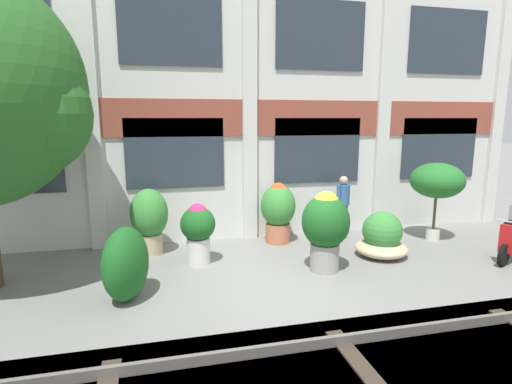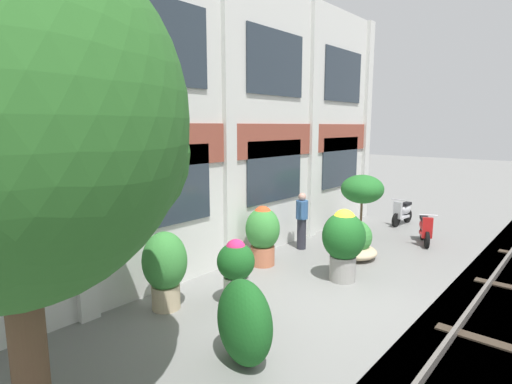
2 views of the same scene
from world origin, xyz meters
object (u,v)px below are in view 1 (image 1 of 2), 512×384
at_px(potted_plant_fluted_column, 198,229).
at_px(resident_by_doorway, 343,205).
at_px(potted_plant_low_pan, 437,182).
at_px(potted_plant_stone_basin, 278,209).
at_px(topiary_hedge, 126,264).
at_px(potted_plant_glazed_jar, 326,225).
at_px(potted_plant_ribbed_drum, 149,218).
at_px(potted_plant_wide_bowl, 382,238).

xyz_separation_m(potted_plant_fluted_column, resident_by_doorway, (3.85, 1.06, 0.10)).
distance_m(potted_plant_low_pan, potted_plant_fluted_column, 6.08).
height_order(potted_plant_stone_basin, potted_plant_fluted_column, potted_plant_stone_basin).
height_order(resident_by_doorway, topiary_hedge, resident_by_doorway).
relative_size(potted_plant_low_pan, potted_plant_fluted_column, 1.51).
bearing_deg(potted_plant_fluted_column, resident_by_doorway, 15.39).
xyz_separation_m(potted_plant_low_pan, resident_by_doorway, (-2.18, 0.77, -0.65)).
height_order(potted_plant_stone_basin, potted_plant_glazed_jar, potted_plant_glazed_jar).
bearing_deg(potted_plant_ribbed_drum, potted_plant_fluted_column, -41.32).
bearing_deg(potted_plant_low_pan, potted_plant_ribbed_drum, 175.09).
height_order(potted_plant_ribbed_drum, potted_plant_fluted_column, potted_plant_ribbed_drum).
distance_m(potted_plant_low_pan, resident_by_doorway, 2.40).
relative_size(potted_plant_fluted_column, potted_plant_glazed_jar, 0.80).
distance_m(potted_plant_stone_basin, topiary_hedge, 4.28).
height_order(potted_plant_ribbed_drum, potted_plant_low_pan, potted_plant_low_pan).
distance_m(potted_plant_wide_bowl, potted_plant_glazed_jar, 1.77).
distance_m(potted_plant_wide_bowl, potted_plant_stone_basin, 2.56).
relative_size(potted_plant_low_pan, potted_plant_stone_basin, 1.31).
relative_size(potted_plant_ribbed_drum, potted_plant_low_pan, 0.76).
xyz_separation_m(potted_plant_wide_bowl, resident_by_doorway, (-0.24, 1.54, 0.45)).
bearing_deg(potted_plant_glazed_jar, potted_plant_stone_basin, 100.79).
xyz_separation_m(potted_plant_stone_basin, potted_plant_fluted_column, (-2.09, -1.05, -0.09)).
xyz_separation_m(potted_plant_low_pan, potted_plant_stone_basin, (-3.93, 0.76, -0.66)).
distance_m(potted_plant_low_pan, potted_plant_glazed_jar, 3.81).
xyz_separation_m(potted_plant_wide_bowl, potted_plant_low_pan, (1.93, 0.78, 1.10)).
bearing_deg(topiary_hedge, potted_plant_glazed_jar, 6.90).
distance_m(potted_plant_ribbed_drum, potted_plant_stone_basin, 3.12).
height_order(potted_plant_fluted_column, potted_plant_glazed_jar, potted_plant_glazed_jar).
distance_m(potted_plant_ribbed_drum, potted_plant_low_pan, 7.10).
bearing_deg(potted_plant_fluted_column, topiary_hedge, -133.06).
xyz_separation_m(potted_plant_wide_bowl, potted_plant_glazed_jar, (-1.61, -0.51, 0.55)).
bearing_deg(topiary_hedge, potted_plant_fluted_column, 46.94).
bearing_deg(potted_plant_ribbed_drum, resident_by_doorway, 1.90).
distance_m(potted_plant_stone_basin, potted_plant_glazed_jar, 2.09).
bearing_deg(potted_plant_glazed_jar, topiary_hedge, -173.10).
bearing_deg(resident_by_doorway, potted_plant_low_pan, 37.97).
bearing_deg(potted_plant_wide_bowl, potted_plant_fluted_column, 173.25).
bearing_deg(potted_plant_ribbed_drum, potted_plant_low_pan, -4.91).
relative_size(potted_plant_wide_bowl, potted_plant_fluted_column, 0.89).
height_order(potted_plant_fluted_column, resident_by_doorway, resident_by_doorway).
height_order(potted_plant_low_pan, potted_plant_stone_basin, potted_plant_low_pan).
xyz_separation_m(potted_plant_stone_basin, potted_plant_glazed_jar, (0.39, -2.05, 0.11)).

